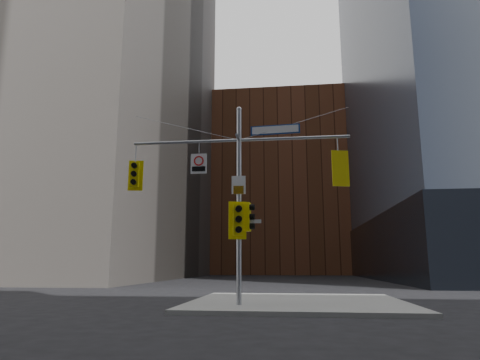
% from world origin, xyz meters
% --- Properties ---
extents(ground, '(160.00, 160.00, 0.00)m').
position_xyz_m(ground, '(0.00, 0.00, 0.00)').
color(ground, black).
rests_on(ground, ground).
extents(sidewalk_corner, '(8.00, 8.00, 0.15)m').
position_xyz_m(sidewalk_corner, '(2.00, 4.00, 0.07)').
color(sidewalk_corner, gray).
rests_on(sidewalk_corner, ground).
extents(brick_midrise, '(26.00, 20.00, 28.00)m').
position_xyz_m(brick_midrise, '(0.00, 58.00, 14.00)').
color(brick_midrise, brown).
rests_on(brick_midrise, ground).
extents(signal_assembly, '(8.00, 0.80, 7.30)m').
position_xyz_m(signal_assembly, '(0.00, 1.99, 4.42)').
color(signal_assembly, '#989BA1').
rests_on(signal_assembly, ground).
extents(traffic_light_west_arm, '(0.55, 0.48, 1.16)m').
position_xyz_m(traffic_light_west_arm, '(-3.94, 2.01, 4.80)').
color(traffic_light_west_arm, yellow).
rests_on(traffic_light_west_arm, ground).
extents(traffic_light_east_arm, '(0.60, 0.56, 1.28)m').
position_xyz_m(traffic_light_east_arm, '(3.55, 1.99, 4.80)').
color(traffic_light_east_arm, yellow).
rests_on(traffic_light_east_arm, ground).
extents(traffic_light_pole_side, '(0.42, 0.36, 1.02)m').
position_xyz_m(traffic_light_pole_side, '(0.32, 1.99, 3.16)').
color(traffic_light_pole_side, yellow).
rests_on(traffic_light_pole_side, ground).
extents(traffic_light_pole_front, '(0.63, 0.58, 1.33)m').
position_xyz_m(traffic_light_pole_front, '(-0.00, 1.73, 3.03)').
color(traffic_light_pole_front, yellow).
rests_on(traffic_light_pole_front, ground).
extents(street_sign_blade, '(1.81, 0.19, 0.35)m').
position_xyz_m(street_sign_blade, '(1.33, 2.00, 6.35)').
color(street_sign_blade, navy).
rests_on(street_sign_blade, ground).
extents(regulatory_sign_arm, '(0.60, 0.06, 0.75)m').
position_xyz_m(regulatory_sign_arm, '(-1.49, 1.97, 5.17)').
color(regulatory_sign_arm, silver).
rests_on(regulatory_sign_arm, ground).
extents(regulatory_sign_pole, '(0.50, 0.05, 0.66)m').
position_xyz_m(regulatory_sign_pole, '(0.00, 1.88, 4.28)').
color(regulatory_sign_pole, silver).
rests_on(regulatory_sign_pole, ground).
extents(street_blade_ew, '(0.69, 0.03, 0.14)m').
position_xyz_m(street_blade_ew, '(0.45, 2.00, 3.00)').
color(street_blade_ew, silver).
rests_on(street_blade_ew, ground).
extents(street_blade_ns, '(0.09, 0.82, 0.16)m').
position_xyz_m(street_blade_ns, '(0.00, 2.45, 2.89)').
color(street_blade_ns, '#145926').
rests_on(street_blade_ns, ground).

